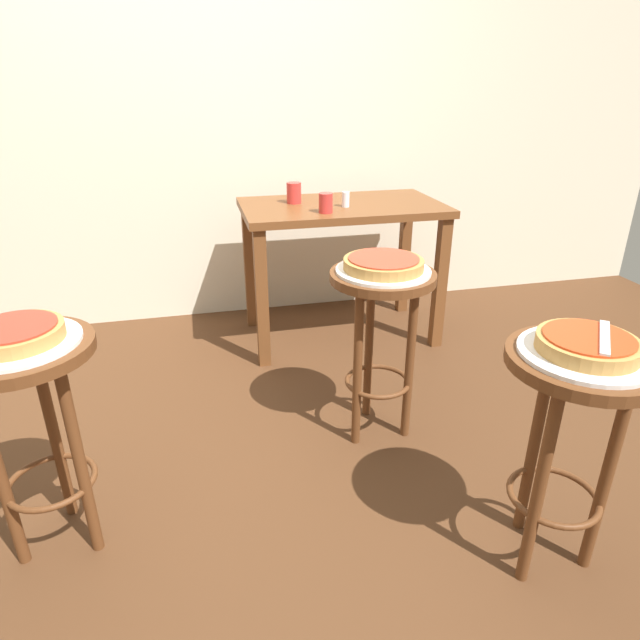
{
  "coord_description": "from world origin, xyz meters",
  "views": [
    {
      "loc": [
        -0.18,
        -1.72,
        1.4
      ],
      "look_at": [
        0.22,
        -0.09,
        0.65
      ],
      "focal_mm": 30.47,
      "sensor_mm": 36.0,
      "label": 1
    }
  ],
  "objects_px": {
    "serving_plate_foreground": "(585,354)",
    "pizza_server_knife": "(605,337)",
    "stool_foreground": "(572,413)",
    "pizza_foreground": "(588,344)",
    "serving_plate_middle": "(16,343)",
    "serving_plate_leftside": "(383,271)",
    "pizza_leftside": "(383,264)",
    "cup_near_edge": "(326,203)",
    "pizza_middle": "(14,334)",
    "cup_far_edge": "(294,193)",
    "dining_table": "(342,227)",
    "stool_leftside": "(381,316)",
    "condiment_shaker": "(346,199)",
    "stool_middle": "(31,401)"
  },
  "relations": [
    {
      "from": "serving_plate_foreground",
      "to": "pizza_server_knife",
      "type": "distance_m",
      "value": 0.07
    },
    {
      "from": "stool_foreground",
      "to": "pizza_foreground",
      "type": "distance_m",
      "value": 0.22
    },
    {
      "from": "serving_plate_middle",
      "to": "serving_plate_leftside",
      "type": "height_order",
      "value": "same"
    },
    {
      "from": "pizza_leftside",
      "to": "cup_near_edge",
      "type": "distance_m",
      "value": 0.78
    },
    {
      "from": "serving_plate_foreground",
      "to": "serving_plate_leftside",
      "type": "relative_size",
      "value": 0.97
    },
    {
      "from": "serving_plate_foreground",
      "to": "pizza_middle",
      "type": "distance_m",
      "value": 1.55
    },
    {
      "from": "pizza_leftside",
      "to": "pizza_server_knife",
      "type": "relative_size",
      "value": 1.39
    },
    {
      "from": "serving_plate_middle",
      "to": "cup_far_edge",
      "type": "height_order",
      "value": "cup_far_edge"
    },
    {
      "from": "pizza_foreground",
      "to": "serving_plate_middle",
      "type": "relative_size",
      "value": 0.76
    },
    {
      "from": "pizza_middle",
      "to": "dining_table",
      "type": "relative_size",
      "value": 0.24
    },
    {
      "from": "pizza_middle",
      "to": "pizza_leftside",
      "type": "height_order",
      "value": "same"
    },
    {
      "from": "stool_leftside",
      "to": "condiment_shaker",
      "type": "distance_m",
      "value": 0.93
    },
    {
      "from": "condiment_shaker",
      "to": "pizza_server_knife",
      "type": "xyz_separation_m",
      "value": [
        0.22,
        -1.67,
        -0.03
      ]
    },
    {
      "from": "pizza_middle",
      "to": "dining_table",
      "type": "bearing_deg",
      "value": 45.03
    },
    {
      "from": "cup_near_edge",
      "to": "stool_leftside",
      "type": "bearing_deg",
      "value": -87.71
    },
    {
      "from": "stool_middle",
      "to": "cup_near_edge",
      "type": "height_order",
      "value": "cup_near_edge"
    },
    {
      "from": "condiment_shaker",
      "to": "pizza_middle",
      "type": "bearing_deg",
      "value": -136.64
    },
    {
      "from": "serving_plate_middle",
      "to": "pizza_leftside",
      "type": "height_order",
      "value": "pizza_leftside"
    },
    {
      "from": "stool_middle",
      "to": "dining_table",
      "type": "height_order",
      "value": "dining_table"
    },
    {
      "from": "cup_far_edge",
      "to": "condiment_shaker",
      "type": "relative_size",
      "value": 1.4
    },
    {
      "from": "serving_plate_middle",
      "to": "cup_near_edge",
      "type": "relative_size",
      "value": 3.54
    },
    {
      "from": "stool_foreground",
      "to": "cup_near_edge",
      "type": "relative_size",
      "value": 7.36
    },
    {
      "from": "stool_middle",
      "to": "serving_plate_middle",
      "type": "relative_size",
      "value": 2.08
    },
    {
      "from": "stool_leftside",
      "to": "condiment_shaker",
      "type": "relative_size",
      "value": 9.17
    },
    {
      "from": "stool_leftside",
      "to": "dining_table",
      "type": "bearing_deg",
      "value": 83.71
    },
    {
      "from": "condiment_shaker",
      "to": "pizza_server_knife",
      "type": "distance_m",
      "value": 1.69
    },
    {
      "from": "cup_far_edge",
      "to": "pizza_foreground",
      "type": "bearing_deg",
      "value": -76.39
    },
    {
      "from": "serving_plate_leftside",
      "to": "dining_table",
      "type": "distance_m",
      "value": 0.97
    },
    {
      "from": "serving_plate_middle",
      "to": "stool_middle",
      "type": "bearing_deg",
      "value": 90.0
    },
    {
      "from": "serving_plate_foreground",
      "to": "cup_near_edge",
      "type": "bearing_deg",
      "value": 101.94
    },
    {
      "from": "pizza_foreground",
      "to": "cup_far_edge",
      "type": "relative_size",
      "value": 2.4
    },
    {
      "from": "serving_plate_foreground",
      "to": "pizza_server_knife",
      "type": "height_order",
      "value": "pizza_server_knife"
    },
    {
      "from": "stool_middle",
      "to": "cup_far_edge",
      "type": "distance_m",
      "value": 1.76
    },
    {
      "from": "cup_far_edge",
      "to": "pizza_leftside",
      "type": "bearing_deg",
      "value": -82.22
    },
    {
      "from": "cup_near_edge",
      "to": "cup_far_edge",
      "type": "height_order",
      "value": "cup_far_edge"
    },
    {
      "from": "serving_plate_foreground",
      "to": "pizza_server_knife",
      "type": "bearing_deg",
      "value": -33.69
    },
    {
      "from": "dining_table",
      "to": "stool_leftside",
      "type": "bearing_deg",
      "value": -96.29
    },
    {
      "from": "pizza_middle",
      "to": "stool_leftside",
      "type": "relative_size",
      "value": 0.36
    },
    {
      "from": "serving_plate_middle",
      "to": "pizza_middle",
      "type": "xyz_separation_m",
      "value": [
        0.0,
        -0.0,
        0.03
      ]
    },
    {
      "from": "stool_leftside",
      "to": "condiment_shaker",
      "type": "height_order",
      "value": "condiment_shaker"
    },
    {
      "from": "stool_foreground",
      "to": "pizza_server_knife",
      "type": "height_order",
      "value": "pizza_server_knife"
    },
    {
      "from": "serving_plate_middle",
      "to": "condiment_shaker",
      "type": "xyz_separation_m",
      "value": [
        1.3,
        1.23,
        0.09
      ]
    },
    {
      "from": "dining_table",
      "to": "cup_near_edge",
      "type": "xyz_separation_m",
      "value": [
        -0.14,
        -0.18,
        0.18
      ]
    },
    {
      "from": "stool_leftside",
      "to": "pizza_middle",
      "type": "bearing_deg",
      "value": -163.98
    },
    {
      "from": "stool_foreground",
      "to": "stool_leftside",
      "type": "relative_size",
      "value": 1.0
    },
    {
      "from": "stool_middle",
      "to": "pizza_server_knife",
      "type": "relative_size",
      "value": 3.27
    },
    {
      "from": "cup_near_edge",
      "to": "condiment_shaker",
      "type": "relative_size",
      "value": 1.25
    },
    {
      "from": "serving_plate_middle",
      "to": "pizza_middle",
      "type": "height_order",
      "value": "pizza_middle"
    },
    {
      "from": "pizza_foreground",
      "to": "condiment_shaker",
      "type": "height_order",
      "value": "condiment_shaker"
    },
    {
      "from": "dining_table",
      "to": "condiment_shaker",
      "type": "relative_size",
      "value": 13.73
    }
  ]
}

